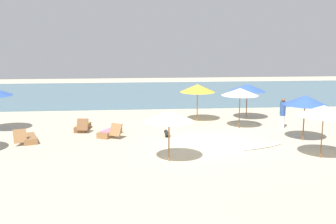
% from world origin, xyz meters
% --- Properties ---
extents(ground_plane, '(60.00, 60.00, 0.00)m').
position_xyz_m(ground_plane, '(0.00, 0.00, 0.00)').
color(ground_plane, beige).
extents(ocean_water, '(48.00, 16.00, 0.06)m').
position_xyz_m(ocean_water, '(0.00, 17.00, 0.03)').
color(ocean_water, slate).
rests_on(ocean_water, ground_plane).
extents(umbrella_0, '(1.98, 1.98, 2.05)m').
position_xyz_m(umbrella_0, '(-2.18, -2.56, 1.84)').
color(umbrella_0, olive).
rests_on(umbrella_0, ground_plane).
extents(umbrella_1, '(1.99, 1.99, 2.19)m').
position_xyz_m(umbrella_1, '(2.17, 2.97, 1.99)').
color(umbrella_1, brown).
rests_on(umbrella_1, ground_plane).
extents(umbrella_2, '(2.12, 2.12, 2.19)m').
position_xyz_m(umbrella_2, '(4.05, -2.68, 1.98)').
color(umbrella_2, brown).
rests_on(umbrella_2, ground_plane).
extents(umbrella_4, '(2.03, 2.03, 2.18)m').
position_xyz_m(umbrella_4, '(4.52, 0.12, 1.95)').
color(umbrella_4, brown).
rests_on(umbrella_4, ground_plane).
extents(umbrella_6, '(2.16, 2.16, 2.12)m').
position_xyz_m(umbrella_6, '(3.23, 5.27, 1.91)').
color(umbrella_6, brown).
rests_on(umbrella_6, ground_plane).
extents(umbrella_8, '(2.05, 2.05, 2.18)m').
position_xyz_m(umbrella_8, '(0.19, 4.98, 1.94)').
color(umbrella_8, olive).
rests_on(umbrella_8, ground_plane).
extents(lounger_1, '(1.09, 1.73, 0.75)m').
position_xyz_m(lounger_1, '(-8.51, 1.00, 0.17)').
color(lounger_1, olive).
rests_on(lounger_1, ground_plane).
extents(lounger_4, '(1.29, 1.72, 0.74)m').
position_xyz_m(lounger_4, '(-4.72, 1.81, 0.18)').
color(lounger_4, olive).
rests_on(lounger_4, ground_plane).
extents(lounger_5, '(0.76, 1.69, 0.74)m').
position_xyz_m(lounger_5, '(-6.24, 3.20, 0.18)').
color(lounger_5, brown).
rests_on(lounger_5, ground_plane).
extents(person_0, '(0.41, 0.41, 1.65)m').
position_xyz_m(person_0, '(4.47, 2.70, 0.84)').
color(person_0, white).
rests_on(person_0, ground_plane).
extents(dog, '(0.37, 0.65, 0.30)m').
position_xyz_m(dog, '(-1.90, 1.44, 0.16)').
color(dog, black).
rests_on(dog, ground_plane).
extents(surfboard, '(2.25, 1.35, 0.07)m').
position_xyz_m(surfboard, '(2.24, -0.84, 0.04)').
color(surfboard, silver).
rests_on(surfboard, ground_plane).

